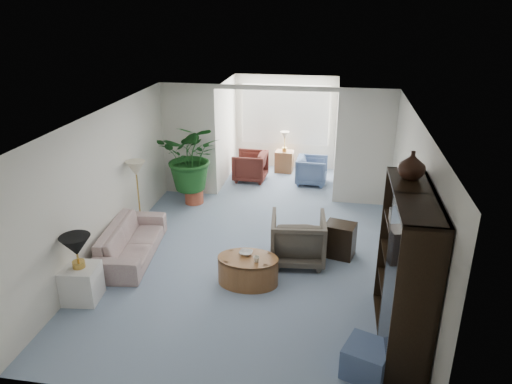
% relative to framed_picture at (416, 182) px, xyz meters
% --- Properties ---
extents(floor, '(6.00, 6.00, 0.00)m').
position_rel_framed_picture_xyz_m(floor, '(-2.46, 0.10, -1.70)').
color(floor, '#8799B3').
rests_on(floor, ground).
extents(sunroom_floor, '(2.60, 2.60, 0.00)m').
position_rel_framed_picture_xyz_m(sunroom_floor, '(-2.46, 4.20, -1.70)').
color(sunroom_floor, '#8799B3').
rests_on(sunroom_floor, ground).
extents(back_pier_left, '(1.20, 0.12, 2.50)m').
position_rel_framed_picture_xyz_m(back_pier_left, '(-4.36, 3.10, -0.45)').
color(back_pier_left, silver).
rests_on(back_pier_left, ground).
extents(back_pier_right, '(1.20, 0.12, 2.50)m').
position_rel_framed_picture_xyz_m(back_pier_right, '(-0.56, 3.10, -0.45)').
color(back_pier_right, silver).
rests_on(back_pier_right, ground).
extents(back_header, '(2.60, 0.12, 0.10)m').
position_rel_framed_picture_xyz_m(back_header, '(-2.46, 3.10, 0.75)').
color(back_header, silver).
rests_on(back_header, back_pier_left).
extents(window_pane, '(2.20, 0.02, 1.50)m').
position_rel_framed_picture_xyz_m(window_pane, '(-2.46, 5.28, -0.30)').
color(window_pane, white).
extents(window_blinds, '(2.20, 0.02, 1.50)m').
position_rel_framed_picture_xyz_m(window_blinds, '(-2.46, 5.25, -0.30)').
color(window_blinds, white).
extents(framed_picture, '(0.04, 0.50, 0.40)m').
position_rel_framed_picture_xyz_m(framed_picture, '(0.00, 0.00, 0.00)').
color(framed_picture, beige).
extents(sofa, '(0.98, 2.04, 0.58)m').
position_rel_framed_picture_xyz_m(sofa, '(-4.54, 0.11, -1.41)').
color(sofa, '#BAAE9D').
rests_on(sofa, ground).
extents(end_table, '(0.55, 0.55, 0.55)m').
position_rel_framed_picture_xyz_m(end_table, '(-4.74, -1.24, -1.43)').
color(end_table, white).
rests_on(end_table, ground).
extents(table_lamp, '(0.44, 0.44, 0.30)m').
position_rel_framed_picture_xyz_m(table_lamp, '(-4.74, -1.24, -0.80)').
color(table_lamp, black).
rests_on(table_lamp, end_table).
extents(floor_lamp, '(0.36, 0.36, 0.28)m').
position_rel_framed_picture_xyz_m(floor_lamp, '(-4.78, 1.11, -0.45)').
color(floor_lamp, beige).
rests_on(floor_lamp, ground).
extents(coffee_table, '(1.09, 1.09, 0.45)m').
position_rel_framed_picture_xyz_m(coffee_table, '(-2.40, -0.40, -1.47)').
color(coffee_table, brown).
rests_on(coffee_table, ground).
extents(coffee_bowl, '(0.23, 0.23, 0.05)m').
position_rel_framed_picture_xyz_m(coffee_bowl, '(-2.45, -0.30, -1.22)').
color(coffee_bowl, silver).
rests_on(coffee_bowl, coffee_table).
extents(coffee_cup, '(0.11, 0.11, 0.09)m').
position_rel_framed_picture_xyz_m(coffee_cup, '(-2.25, -0.50, -1.21)').
color(coffee_cup, silver).
rests_on(coffee_cup, coffee_table).
extents(wingback_chair, '(0.97, 1.00, 0.83)m').
position_rel_framed_picture_xyz_m(wingback_chair, '(-1.70, 0.42, -1.28)').
color(wingback_chair, '#5A5247').
rests_on(wingback_chair, ground).
extents(side_table_dark, '(0.58, 0.51, 0.60)m').
position_rel_framed_picture_xyz_m(side_table_dark, '(-1.00, 0.72, -1.40)').
color(side_table_dark, black).
rests_on(side_table_dark, ground).
extents(entertainment_cabinet, '(0.49, 1.86, 2.06)m').
position_rel_framed_picture_xyz_m(entertainment_cabinet, '(-0.23, -1.38, -0.67)').
color(entertainment_cabinet, black).
rests_on(entertainment_cabinet, ground).
extents(cabinet_urn, '(0.34, 0.34, 0.36)m').
position_rel_framed_picture_xyz_m(cabinet_urn, '(-0.23, -0.88, 0.54)').
color(cabinet_urn, black).
rests_on(cabinet_urn, entertainment_cabinet).
extents(ottoman, '(0.64, 0.64, 0.40)m').
position_rel_framed_picture_xyz_m(ottoman, '(-0.67, -2.11, -1.50)').
color(ottoman, slate).
rests_on(ottoman, ground).
extents(plant_pot, '(0.40, 0.40, 0.32)m').
position_rel_framed_picture_xyz_m(plant_pot, '(-4.14, 2.56, -1.54)').
color(plant_pot, '#AF4C32').
rests_on(plant_pot, ground).
extents(house_plant, '(1.33, 1.16, 1.48)m').
position_rel_framed_picture_xyz_m(house_plant, '(-4.14, 2.56, -0.64)').
color(house_plant, '#1C521D').
rests_on(house_plant, plant_pot).
extents(sunroom_chair_blue, '(0.75, 0.73, 0.66)m').
position_rel_framed_picture_xyz_m(sunroom_chair_blue, '(-1.68, 4.16, -1.37)').
color(sunroom_chair_blue, slate).
rests_on(sunroom_chair_blue, ground).
extents(sunroom_chair_maroon, '(0.81, 0.79, 0.71)m').
position_rel_framed_picture_xyz_m(sunroom_chair_maroon, '(-3.18, 4.16, -1.34)').
color(sunroom_chair_maroon, '#57241D').
rests_on(sunroom_chair_maroon, ground).
extents(sunroom_table, '(0.46, 0.37, 0.55)m').
position_rel_framed_picture_xyz_m(sunroom_table, '(-2.43, 4.91, -1.43)').
color(sunroom_table, brown).
rests_on(sunroom_table, ground).
extents(shelf_clutter, '(0.30, 1.26, 1.06)m').
position_rel_framed_picture_xyz_m(shelf_clutter, '(-0.28, -1.58, -0.50)').
color(shelf_clutter, black).
rests_on(shelf_clutter, entertainment_cabinet).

